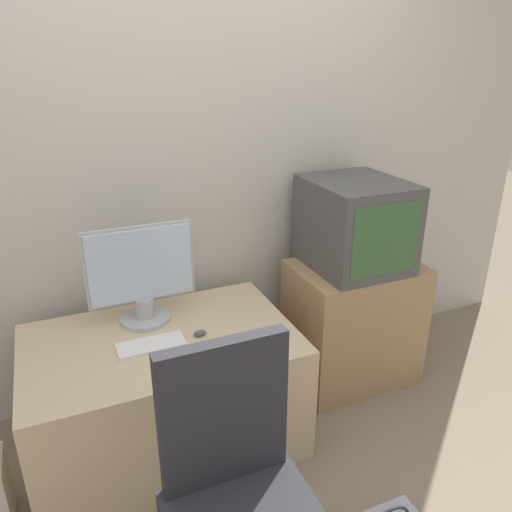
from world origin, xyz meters
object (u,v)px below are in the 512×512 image
object	(u,v)px
keyboard	(151,345)
mouse	(200,333)
crt_tv	(355,224)
main_monitor	(142,276)

from	to	relation	value
keyboard	mouse	world-z (taller)	mouse
keyboard	crt_tv	bearing A→B (deg)	8.99
mouse	main_monitor	bearing A→B (deg)	128.80
main_monitor	keyboard	xyz separation A→B (m)	(-0.03, -0.24, -0.22)
main_monitor	keyboard	bearing A→B (deg)	-96.30
main_monitor	mouse	distance (m)	0.37
keyboard	mouse	distance (m)	0.22
mouse	crt_tv	size ratio (longest dim) A/B	0.11
keyboard	crt_tv	distance (m)	1.18
main_monitor	crt_tv	world-z (taller)	crt_tv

